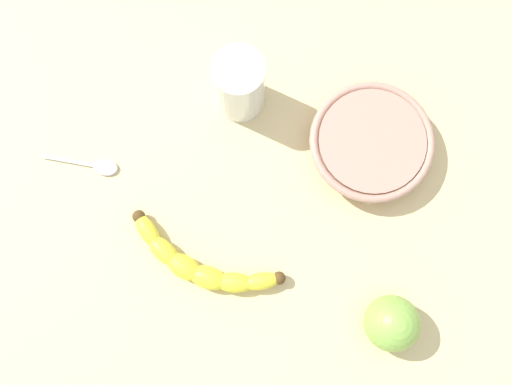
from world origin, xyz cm
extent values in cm
cube|color=#DAC285|center=(0.00, 0.00, 1.50)|extent=(120.00, 120.00, 3.00)
ellipsoid|color=yellow|center=(2.61, 14.36, 4.57)|extent=(5.79, 3.31, 2.36)
ellipsoid|color=yellow|center=(-0.86, 13.30, 4.57)|extent=(6.10, 4.71, 2.75)
ellipsoid|color=yellow|center=(-4.00, 11.46, 4.57)|extent=(6.24, 5.79, 3.14)
ellipsoid|color=yellow|center=(-6.62, 8.96, 4.57)|extent=(5.90, 6.20, 3.14)
ellipsoid|color=yellow|center=(-8.60, 5.92, 4.57)|extent=(4.89, 6.11, 2.75)
ellipsoid|color=yellow|center=(-9.83, 2.50, 4.57)|extent=(3.54, 5.85, 2.36)
sphere|color=#513819|center=(5.02, 14.81, 4.57)|extent=(1.83, 1.83, 1.83)
sphere|color=#513819|center=(-10.39, 0.11, 4.57)|extent=(1.83, 1.83, 1.83)
cylinder|color=silver|center=(15.92, -5.03, 8.90)|extent=(7.11, 7.11, 11.80)
cylinder|color=beige|center=(15.92, -5.03, 8.17)|extent=(6.61, 6.61, 9.84)
cylinder|color=tan|center=(1.97, -19.26, 5.16)|extent=(15.04, 15.04, 4.31)
torus|color=tan|center=(1.97, -19.26, 6.71)|extent=(17.55, 17.55, 1.20)
sphere|color=#84B747|center=(-21.57, -11.34, 6.73)|extent=(7.45, 7.45, 7.45)
ellipsoid|color=silver|center=(13.79, 16.93, 3.40)|extent=(3.97, 4.33, 0.80)
cube|color=silver|center=(16.58, 21.26, 3.40)|extent=(5.03, 7.41, 0.25)
camera|label=1|loc=(-11.04, 3.70, 83.25)|focal=39.77mm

